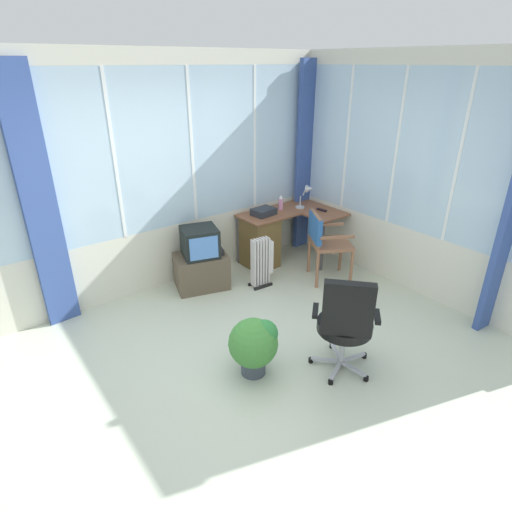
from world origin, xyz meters
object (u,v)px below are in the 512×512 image
(desk, at_px, (264,238))
(office_chair, at_px, (346,321))
(tv_on_stand, at_px, (201,261))
(potted_plant, at_px, (255,343))
(wooden_armchair, at_px, (323,237))
(space_heater, at_px, (262,262))
(tv_remote, at_px, (322,210))
(spray_bottle, at_px, (281,202))
(desk_lamp, at_px, (307,193))
(paper_tray, at_px, (264,212))

(desk, relative_size, office_chair, 1.30)
(tv_on_stand, distance_m, potted_plant, 1.76)
(desk, xyz_separation_m, potted_plant, (-1.49, -1.74, -0.07))
(wooden_armchair, xyz_separation_m, space_heater, (-0.71, 0.33, -0.27))
(tv_remote, height_order, space_heater, tv_remote)
(tv_remote, bearing_deg, desk, 149.68)
(desk, height_order, wooden_armchair, wooden_armchair)
(spray_bottle, xyz_separation_m, wooden_armchair, (-0.03, -0.87, -0.23))
(potted_plant, bearing_deg, tv_remote, 32.10)
(desk, height_order, office_chair, office_chair)
(office_chair, bearing_deg, potted_plant, 143.36)
(office_chair, bearing_deg, wooden_armchair, 50.72)
(potted_plant, bearing_deg, tv_on_stand, 74.98)
(tv_on_stand, relative_size, potted_plant, 1.43)
(desk, xyz_separation_m, tv_on_stand, (-1.03, -0.04, -0.04))
(desk_lamp, bearing_deg, potted_plant, -142.97)
(tv_remote, relative_size, wooden_armchair, 0.17)
(spray_bottle, bearing_deg, desk_lamp, -24.94)
(desk, bearing_deg, desk_lamp, -8.42)
(tv_remote, distance_m, potted_plant, 2.69)
(space_heater, height_order, potted_plant, space_heater)
(spray_bottle, relative_size, tv_on_stand, 0.27)
(paper_tray, bearing_deg, wooden_armchair, -70.62)
(desk_lamp, relative_size, tv_remote, 2.25)
(desk, height_order, tv_on_stand, tv_on_stand)
(tv_remote, distance_m, space_heater, 1.24)
(desk_lamp, relative_size, spray_bottle, 1.56)
(tv_on_stand, height_order, space_heater, tv_on_stand)
(spray_bottle, distance_m, space_heater, 1.04)
(wooden_armchair, distance_m, potted_plant, 2.04)
(desk, distance_m, paper_tray, 0.37)
(tv_on_stand, bearing_deg, wooden_armchair, -29.70)
(wooden_armchair, bearing_deg, desk_lamp, 61.71)
(wooden_armchair, bearing_deg, paper_tray, 109.38)
(paper_tray, distance_m, space_heater, 0.79)
(office_chair, distance_m, tv_on_stand, 2.19)
(desk, bearing_deg, paper_tray, 70.21)
(space_heater, bearing_deg, wooden_armchair, -25.19)
(desk_lamp, distance_m, paper_tray, 0.71)
(paper_tray, distance_m, wooden_armchair, 0.90)
(tv_remote, height_order, potted_plant, tv_remote)
(spray_bottle, bearing_deg, potted_plant, -135.45)
(office_chair, relative_size, potted_plant, 1.78)
(tv_on_stand, xyz_separation_m, space_heater, (0.63, -0.43, -0.02))
(paper_tray, xyz_separation_m, wooden_armchair, (0.29, -0.84, -0.17))
(space_heater, bearing_deg, paper_tray, 50.31)
(spray_bottle, xyz_separation_m, paper_tray, (-0.33, -0.03, -0.06))
(wooden_armchair, distance_m, office_chair, 1.82)
(paper_tray, xyz_separation_m, space_heater, (-0.42, -0.50, -0.44))
(desk_lamp, relative_size, tv_on_stand, 0.42)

